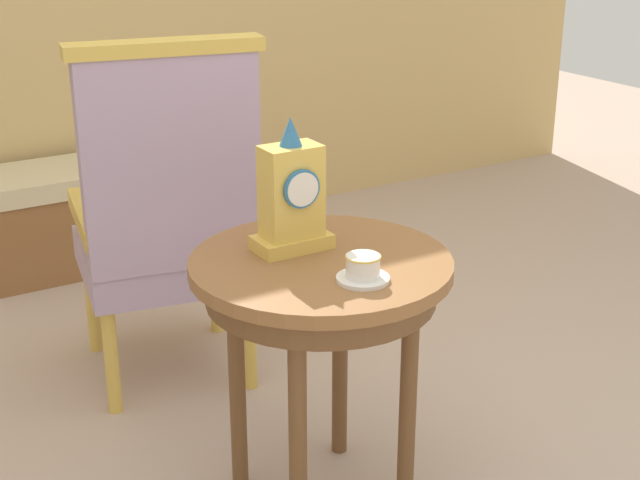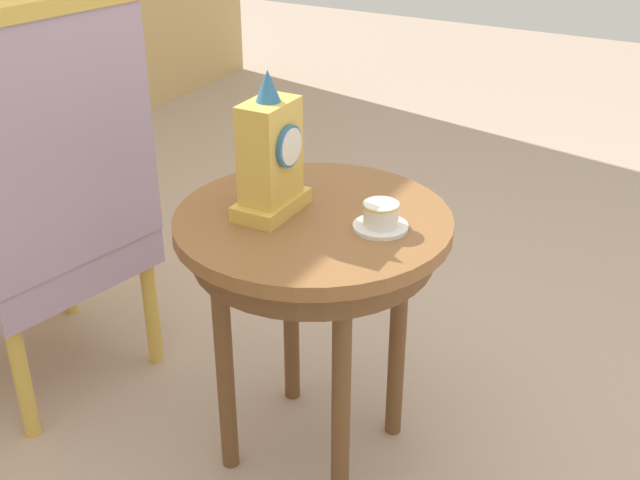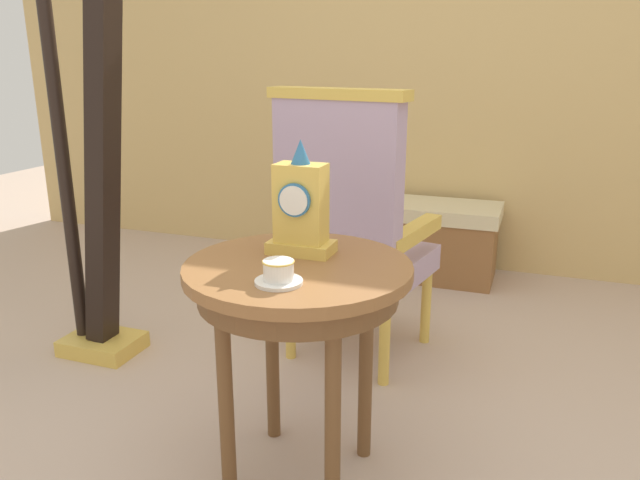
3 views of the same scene
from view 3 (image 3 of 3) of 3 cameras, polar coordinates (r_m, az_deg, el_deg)
ground_plane at (r=2.05m, az=-2.24°, el=-20.78°), size 10.00×10.00×0.00m
wall_back at (r=3.81m, az=11.05°, el=18.61°), size 6.00×0.10×2.80m
side_table at (r=1.75m, az=-2.03°, el=-4.89°), size 0.65×0.65×0.69m
teacup_left at (r=1.57m, az=-3.87°, el=-3.09°), size 0.12×0.12×0.06m
mantel_clock at (r=1.78m, az=-1.79°, el=2.92°), size 0.19×0.11×0.34m
armchair at (r=2.48m, az=2.83°, el=1.30°), size 0.63×0.62×1.14m
harp at (r=2.66m, az=-20.43°, el=4.95°), size 0.40×0.24×1.86m
window_bench at (r=3.66m, az=9.20°, el=0.13°), size 0.91×0.40×0.44m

